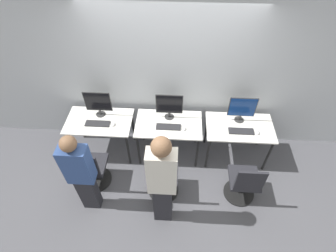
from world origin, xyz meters
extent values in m
plane|color=#4C4C51|center=(0.00, 0.00, 0.00)|extent=(20.00, 20.00, 0.00)
cube|color=#B7BCC1|center=(0.00, 0.77, 1.40)|extent=(12.00, 0.05, 2.80)
cube|color=silver|center=(-1.15, 0.32, 0.73)|extent=(1.07, 0.65, 0.02)
cylinder|color=black|center=(-1.63, 0.05, 0.36)|extent=(0.04, 0.04, 0.72)
cylinder|color=black|center=(-0.66, 0.05, 0.36)|extent=(0.04, 0.04, 0.72)
cylinder|color=black|center=(-1.63, 0.60, 0.36)|extent=(0.04, 0.04, 0.72)
cylinder|color=black|center=(-0.66, 0.60, 0.36)|extent=(0.04, 0.04, 0.72)
cylinder|color=#2D2D2D|center=(-1.15, 0.47, 0.75)|extent=(0.15, 0.15, 0.01)
cylinder|color=#2D2D2D|center=(-1.15, 0.47, 0.81)|extent=(0.04, 0.04, 0.10)
cube|color=#2D2D2D|center=(-1.15, 0.48, 1.03)|extent=(0.43, 0.01, 0.37)
cube|color=black|center=(-1.15, 0.47, 1.03)|extent=(0.41, 0.01, 0.35)
cube|color=#262628|center=(-1.15, 0.25, 0.76)|extent=(0.39, 0.13, 0.02)
ellipsoid|color=silver|center=(-0.89, 0.24, 0.76)|extent=(0.06, 0.09, 0.03)
cylinder|color=black|center=(-1.16, -0.33, 0.01)|extent=(0.48, 0.48, 0.03)
cylinder|color=black|center=(-1.16, -0.33, 0.22)|extent=(0.04, 0.04, 0.38)
cube|color=#232328|center=(-1.16, -0.33, 0.44)|extent=(0.44, 0.44, 0.05)
cube|color=#232328|center=(-1.16, -0.53, 0.68)|extent=(0.40, 0.04, 0.44)
cube|color=#232328|center=(-1.11, -0.75, 0.36)|extent=(0.25, 0.16, 0.73)
cube|color=navy|center=(-1.11, -0.75, 1.04)|extent=(0.36, 0.20, 0.63)
sphere|color=brown|center=(-1.11, -0.75, 1.46)|extent=(0.21, 0.21, 0.21)
cube|color=silver|center=(0.00, 0.32, 0.73)|extent=(1.07, 0.65, 0.02)
cylinder|color=black|center=(-0.49, 0.05, 0.36)|extent=(0.04, 0.04, 0.72)
cylinder|color=black|center=(0.49, 0.05, 0.36)|extent=(0.04, 0.04, 0.72)
cylinder|color=black|center=(-0.49, 0.60, 0.36)|extent=(0.04, 0.04, 0.72)
cylinder|color=black|center=(0.49, 0.60, 0.36)|extent=(0.04, 0.04, 0.72)
cylinder|color=#2D2D2D|center=(0.00, 0.48, 0.75)|extent=(0.15, 0.15, 0.01)
cylinder|color=#2D2D2D|center=(0.00, 0.48, 0.81)|extent=(0.04, 0.04, 0.10)
cube|color=#2D2D2D|center=(0.00, 0.48, 1.03)|extent=(0.43, 0.01, 0.37)
cube|color=black|center=(0.00, 0.47, 1.03)|extent=(0.41, 0.01, 0.35)
cube|color=#262628|center=(0.00, 0.24, 0.76)|extent=(0.39, 0.13, 0.02)
ellipsoid|color=silver|center=(0.25, 0.21, 0.76)|extent=(0.06, 0.09, 0.03)
cylinder|color=black|center=(-0.04, -0.46, 0.01)|extent=(0.48, 0.48, 0.03)
cylinder|color=black|center=(-0.04, -0.46, 0.22)|extent=(0.04, 0.04, 0.38)
cube|color=#232328|center=(-0.04, -0.46, 0.44)|extent=(0.44, 0.44, 0.05)
cube|color=#232328|center=(-0.04, -0.67, 0.68)|extent=(0.40, 0.04, 0.44)
cube|color=#232328|center=(-0.01, -0.88, 0.41)|extent=(0.25, 0.16, 0.82)
cube|color=silver|center=(-0.01, -0.88, 1.18)|extent=(0.36, 0.20, 0.71)
sphere|color=brown|center=(-0.01, -0.88, 1.65)|extent=(0.23, 0.23, 0.23)
cube|color=silver|center=(1.15, 0.32, 0.73)|extent=(1.07, 0.65, 0.02)
cylinder|color=black|center=(0.66, 0.05, 0.36)|extent=(0.04, 0.04, 0.72)
cylinder|color=black|center=(1.63, 0.05, 0.36)|extent=(0.04, 0.04, 0.72)
cylinder|color=black|center=(0.66, 0.60, 0.36)|extent=(0.04, 0.04, 0.72)
cylinder|color=black|center=(1.63, 0.60, 0.36)|extent=(0.04, 0.04, 0.72)
cylinder|color=#2D2D2D|center=(1.15, 0.47, 0.75)|extent=(0.15, 0.15, 0.01)
cylinder|color=#2D2D2D|center=(1.15, 0.47, 0.81)|extent=(0.04, 0.04, 0.10)
cube|color=#2D2D2D|center=(1.15, 0.48, 1.03)|extent=(0.43, 0.01, 0.37)
cube|color=navy|center=(1.15, 0.47, 1.03)|extent=(0.41, 0.01, 0.35)
cube|color=#262628|center=(1.15, 0.22, 0.76)|extent=(0.39, 0.13, 0.02)
ellipsoid|color=silver|center=(1.40, 0.20, 0.76)|extent=(0.06, 0.09, 0.03)
cylinder|color=black|center=(1.17, -0.44, 0.01)|extent=(0.48, 0.48, 0.03)
cylinder|color=black|center=(1.17, -0.44, 0.22)|extent=(0.04, 0.04, 0.38)
cube|color=#232328|center=(1.17, -0.44, 0.44)|extent=(0.44, 0.44, 0.05)
cube|color=#232328|center=(1.17, -0.64, 0.68)|extent=(0.40, 0.04, 0.44)
camera|label=1|loc=(0.16, -2.60, 3.80)|focal=28.00mm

